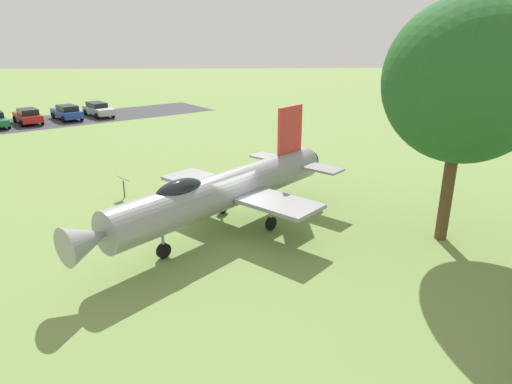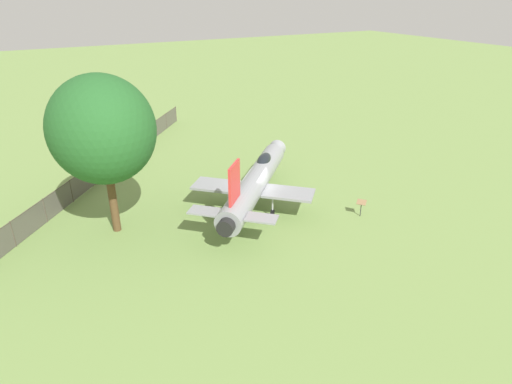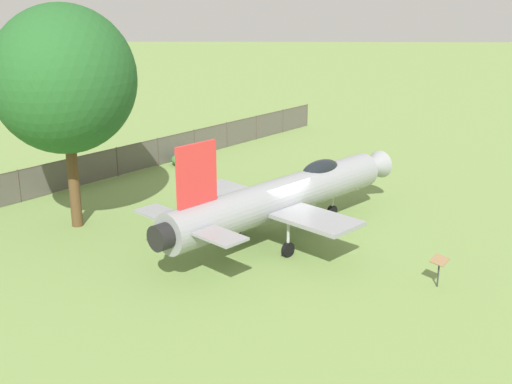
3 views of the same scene
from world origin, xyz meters
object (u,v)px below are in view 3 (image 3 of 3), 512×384
object	(u,v)px
display_jet	(286,194)
shade_tree	(65,80)
shrub_near_fence	(184,159)
info_plaque	(439,264)

from	to	relation	value
display_jet	shade_tree	distance (m)	10.39
shrub_near_fence	info_plaque	bearing A→B (deg)	34.62
shade_tree	info_plaque	size ratio (longest dim) A/B	8.38
display_jet	shrub_near_fence	size ratio (longest dim) A/B	7.34
display_jet	info_plaque	bearing A→B (deg)	-88.65
display_jet	shrub_near_fence	world-z (taller)	display_jet
shrub_near_fence	info_plaque	distance (m)	19.42
shrub_near_fence	info_plaque	world-z (taller)	info_plaque
display_jet	info_plaque	size ratio (longest dim) A/B	10.14
display_jet	shade_tree	size ratio (longest dim) A/B	1.21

